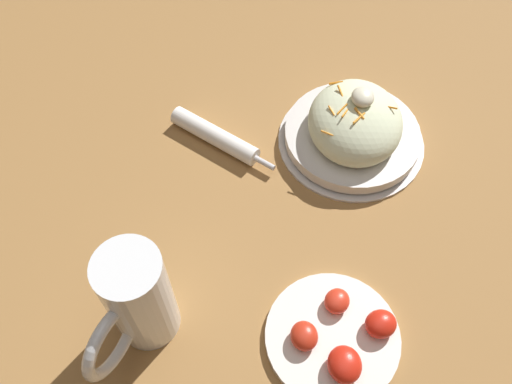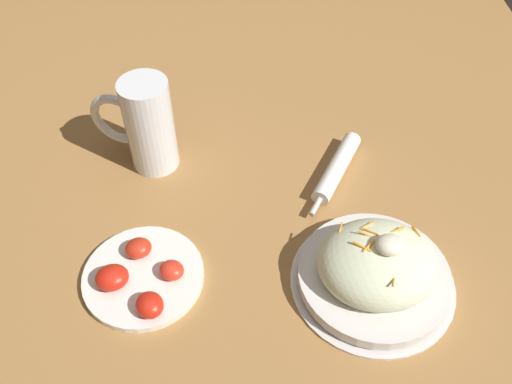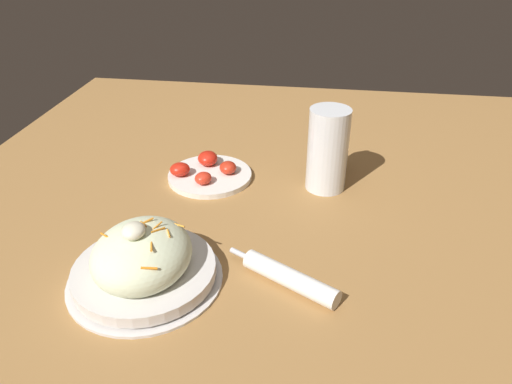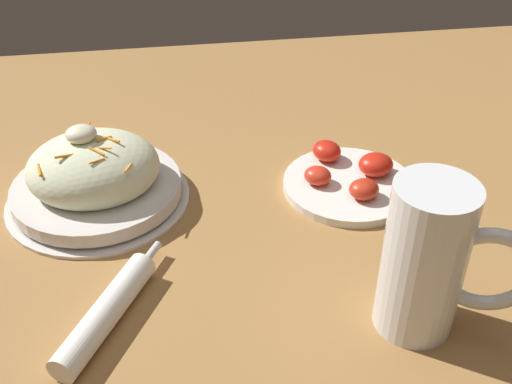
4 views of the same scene
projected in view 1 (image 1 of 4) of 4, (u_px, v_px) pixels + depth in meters
name	position (u px, v px, depth m)	size (l,w,h in m)	color
ground_plane	(209.00, 263.00, 0.77)	(1.43, 1.43, 0.00)	#9E703D
salad_plate	(354.00, 128.00, 0.86)	(0.24, 0.24, 0.11)	silver
beer_mug	(139.00, 303.00, 0.66)	(0.15, 0.09, 0.17)	white
napkin_roll	(216.00, 136.00, 0.88)	(0.11, 0.18, 0.03)	white
tomato_plate	(336.00, 337.00, 0.70)	(0.18, 0.18, 0.04)	white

